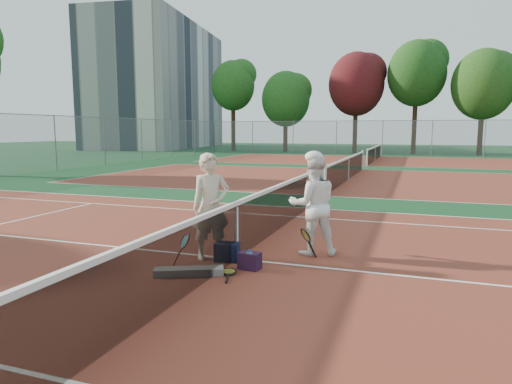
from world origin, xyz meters
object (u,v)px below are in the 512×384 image
(racket_black_held, at_px, (305,244))
(apartment_block, at_px, (160,87))
(net_main, at_px, (236,231))
(water_bottle, at_px, (250,261))
(player_a, at_px, (211,206))
(sports_bag_navy, at_px, (227,252))
(racket_red, at_px, (185,250))
(sports_bag_purple, at_px, (250,261))
(player_b, at_px, (313,205))
(racket_spare, at_px, (229,272))

(racket_black_held, bearing_deg, apartment_block, -100.56)
(net_main, distance_m, water_bottle, 0.76)
(player_a, distance_m, sports_bag_navy, 0.83)
(net_main, distance_m, racket_red, 0.95)
(sports_bag_purple, height_order, water_bottle, water_bottle)
(racket_black_held, bearing_deg, sports_bag_navy, -19.82)
(player_a, xyz_separation_m, racket_red, (-0.22, -0.55, -0.65))
(player_b, distance_m, racket_spare, 2.05)
(player_a, height_order, player_b, player_a)
(player_a, relative_size, sports_bag_purple, 5.46)
(apartment_block, relative_size, player_b, 12.22)
(player_b, height_order, racket_red, player_b)
(racket_red, height_order, racket_spare, racket_red)
(player_a, height_order, racket_red, player_a)
(sports_bag_navy, bearing_deg, water_bottle, -33.74)
(racket_red, relative_size, sports_bag_navy, 1.33)
(net_main, height_order, sports_bag_navy, net_main)
(apartment_block, xyz_separation_m, player_a, (27.56, -44.08, -6.58))
(apartment_block, distance_m, player_b, 52.55)
(water_bottle, bearing_deg, net_main, 129.92)
(player_b, bearing_deg, sports_bag_navy, 12.41)
(player_a, bearing_deg, sports_bag_navy, -55.13)
(net_main, bearing_deg, player_a, -169.87)
(apartment_block, height_order, sports_bag_navy, apartment_block)
(apartment_block, relative_size, sports_bag_purple, 65.17)
(racket_black_held, height_order, sports_bag_purple, racket_black_held)
(sports_bag_purple, bearing_deg, racket_spare, -123.18)
(racket_red, height_order, racket_black_held, racket_black_held)
(net_main, bearing_deg, apartment_block, 122.47)
(player_a, xyz_separation_m, racket_black_held, (1.56, 0.49, -0.65))
(apartment_block, bearing_deg, net_main, -57.53)
(racket_red, relative_size, racket_black_held, 0.98)
(sports_bag_purple, xyz_separation_m, water_bottle, (0.02, -0.07, 0.01))
(racket_red, distance_m, sports_bag_navy, 0.74)
(player_a, distance_m, racket_red, 0.88)
(apartment_block, distance_m, water_bottle, 53.33)
(racket_spare, height_order, sports_bag_purple, sports_bag_purple)
(player_a, height_order, water_bottle, player_a)
(racket_red, bearing_deg, apartment_block, 70.34)
(sports_bag_navy, bearing_deg, net_main, 52.83)
(player_b, height_order, racket_black_held, player_b)
(net_main, xyz_separation_m, sports_bag_navy, (-0.11, -0.15, -0.35))
(net_main, height_order, water_bottle, net_main)
(player_a, xyz_separation_m, sports_bag_navy, (0.33, -0.07, -0.76))
(racket_red, height_order, water_bottle, racket_red)
(sports_bag_navy, bearing_deg, racket_red, -139.28)
(sports_bag_navy, bearing_deg, racket_black_held, 24.49)
(racket_black_held, xyz_separation_m, racket_spare, (-0.94, -1.20, -0.24))
(apartment_block, bearing_deg, player_b, -55.99)
(racket_red, bearing_deg, sports_bag_purple, -41.73)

